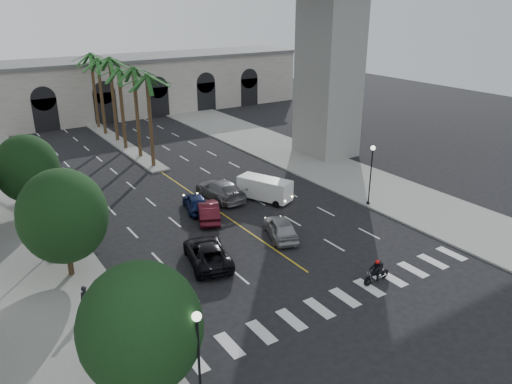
# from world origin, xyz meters

# --- Properties ---
(ground) EXTENTS (140.00, 140.00, 0.00)m
(ground) POSITION_xyz_m (0.00, 0.00, 0.00)
(ground) COLOR black
(ground) RESTS_ON ground
(sidewalk_left) EXTENTS (8.00, 100.00, 0.15)m
(sidewalk_left) POSITION_xyz_m (-15.00, 15.00, 0.07)
(sidewalk_left) COLOR gray
(sidewalk_left) RESTS_ON ground
(sidewalk_right) EXTENTS (8.00, 100.00, 0.15)m
(sidewalk_right) POSITION_xyz_m (15.00, 15.00, 0.07)
(sidewalk_right) COLOR gray
(sidewalk_right) RESTS_ON ground
(median) EXTENTS (2.00, 24.00, 0.20)m
(median) POSITION_xyz_m (0.00, 38.00, 0.10)
(median) COLOR gray
(median) RESTS_ON ground
(pier_building) EXTENTS (71.00, 10.50, 8.50)m
(pier_building) POSITION_xyz_m (0.00, 55.00, 4.27)
(pier_building) COLOR silver
(pier_building) RESTS_ON ground
(palm_a) EXTENTS (3.20, 3.20, 10.30)m
(palm_a) POSITION_xyz_m (0.00, 28.00, 9.10)
(palm_a) COLOR #47331E
(palm_a) RESTS_ON ground
(palm_b) EXTENTS (3.20, 3.20, 10.60)m
(palm_b) POSITION_xyz_m (0.10, 32.00, 9.37)
(palm_b) COLOR #47331E
(palm_b) RESTS_ON ground
(palm_c) EXTENTS (3.20, 3.20, 10.10)m
(palm_c) POSITION_xyz_m (-0.20, 36.00, 8.91)
(palm_c) COLOR #47331E
(palm_c) RESTS_ON ground
(palm_d) EXTENTS (3.20, 3.20, 10.90)m
(palm_d) POSITION_xyz_m (0.15, 40.00, 9.65)
(palm_d) COLOR #47331E
(palm_d) RESTS_ON ground
(palm_e) EXTENTS (3.20, 3.20, 10.40)m
(palm_e) POSITION_xyz_m (-0.10, 44.00, 9.19)
(palm_e) COLOR #47331E
(palm_e) RESTS_ON ground
(palm_f) EXTENTS (3.20, 3.20, 10.70)m
(palm_f) POSITION_xyz_m (0.20, 48.00, 9.46)
(palm_f) COLOR #47331E
(palm_f) RESTS_ON ground
(street_tree_near) EXTENTS (5.20, 5.20, 6.89)m
(street_tree_near) POSITION_xyz_m (-13.00, -3.00, 4.02)
(street_tree_near) COLOR #382616
(street_tree_near) RESTS_ON ground
(street_tree_mid) EXTENTS (5.44, 5.44, 7.21)m
(street_tree_mid) POSITION_xyz_m (-13.00, 10.00, 4.21)
(street_tree_mid) COLOR #382616
(street_tree_mid) RESTS_ON ground
(street_tree_far) EXTENTS (5.04, 5.04, 6.68)m
(street_tree_far) POSITION_xyz_m (-13.00, 22.00, 3.90)
(street_tree_far) COLOR #382616
(street_tree_far) RESTS_ON ground
(lamp_post_left_near) EXTENTS (0.40, 0.40, 5.35)m
(lamp_post_left_near) POSITION_xyz_m (-11.40, -5.00, 3.22)
(lamp_post_left_near) COLOR black
(lamp_post_left_near) RESTS_ON ground
(lamp_post_left_far) EXTENTS (0.40, 0.40, 5.35)m
(lamp_post_left_far) POSITION_xyz_m (-11.40, 16.00, 3.22)
(lamp_post_left_far) COLOR black
(lamp_post_left_far) RESTS_ON ground
(lamp_post_right) EXTENTS (0.40, 0.40, 5.35)m
(lamp_post_right) POSITION_xyz_m (11.40, 8.00, 3.22)
(lamp_post_right) COLOR black
(lamp_post_right) RESTS_ON ground
(traffic_signal_near) EXTENTS (0.25, 0.18, 3.65)m
(traffic_signal_near) POSITION_xyz_m (-11.30, -2.50, 2.51)
(traffic_signal_near) COLOR black
(traffic_signal_near) RESTS_ON ground
(traffic_signal_far) EXTENTS (0.25, 0.18, 3.65)m
(traffic_signal_far) POSITION_xyz_m (-11.30, 1.50, 2.51)
(traffic_signal_far) COLOR black
(traffic_signal_far) RESTS_ON ground
(motorcycle_rider) EXTENTS (2.18, 0.59, 1.57)m
(motorcycle_rider) POSITION_xyz_m (2.91, -1.23, 0.71)
(motorcycle_rider) COLOR black
(motorcycle_rider) RESTS_ON ground
(car_a) EXTENTS (3.27, 4.89, 1.55)m
(car_a) POSITION_xyz_m (1.50, 7.16, 0.77)
(car_a) COLOR #98989C
(car_a) RESTS_ON ground
(car_b) EXTENTS (3.31, 4.86, 1.52)m
(car_b) POSITION_xyz_m (-1.50, 12.92, 0.76)
(car_b) COLOR #430D17
(car_b) RESTS_ON ground
(car_c) EXTENTS (3.77, 5.90, 1.52)m
(car_c) POSITION_xyz_m (-4.89, 6.73, 0.76)
(car_c) COLOR black
(car_c) RESTS_ON ground
(car_d) EXTENTS (2.58, 5.99, 1.72)m
(car_d) POSITION_xyz_m (1.50, 16.35, 0.86)
(car_d) COLOR slate
(car_d) RESTS_ON ground
(car_e) EXTENTS (2.71, 4.56, 1.45)m
(car_e) POSITION_xyz_m (-1.50, 15.11, 0.73)
(car_e) COLOR #0F1C49
(car_e) RESTS_ON ground
(cargo_van) EXTENTS (3.57, 5.07, 2.03)m
(cargo_van) POSITION_xyz_m (4.62, 13.82, 1.13)
(cargo_van) COLOR white
(cargo_van) RESTS_ON ground
(pedestrian_a) EXTENTS (0.64, 0.43, 1.72)m
(pedestrian_a) POSITION_xyz_m (-13.37, 5.10, 1.01)
(pedestrian_a) COLOR black
(pedestrian_a) RESTS_ON sidewalk_left
(pedestrian_b) EXTENTS (0.81, 0.66, 1.59)m
(pedestrian_b) POSITION_xyz_m (-11.82, 3.78, 0.94)
(pedestrian_b) COLOR black
(pedestrian_b) RESTS_ON sidewalk_left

